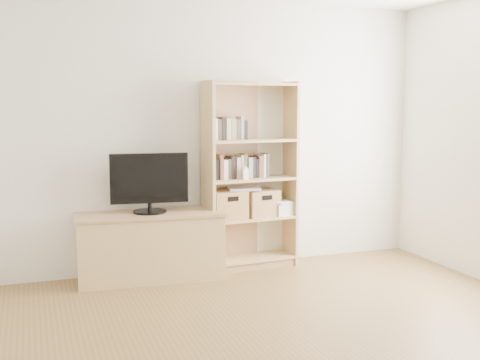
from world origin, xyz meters
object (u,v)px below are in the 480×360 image
bookshelf (250,176)px  laptop (244,189)px  television (149,182)px  basket_right (261,203)px  tv_stand (150,247)px  basket_left (228,205)px  baby_monitor (245,174)px

bookshelf → laptop: size_ratio=6.02×
laptop → television: bearing=-165.3°
basket_right → laptop: laptop is taller
tv_stand → basket_left: (0.77, 0.06, 0.35)m
bookshelf → basket_left: (-0.24, -0.03, -0.27)m
baby_monitor → basket_right: bearing=17.1°
bookshelf → laptop: 0.14m
tv_stand → bookshelf: size_ratio=0.71×
television → basket_right: (1.13, 0.09, -0.26)m
tv_stand → basket_right: size_ratio=4.14×
bookshelf → television: bookshelf is taller
laptop → basket_left: bearing=-167.7°
baby_monitor → basket_left: 0.35m
tv_stand → baby_monitor: (0.92, -0.03, 0.65)m
television → basket_left: size_ratio=2.13×
bookshelf → basket_left: 0.36m
basket_right → bookshelf: bearing=175.2°
tv_stand → laptop: laptop is taller
laptop → bookshelf: bearing=27.3°
tv_stand → television: television is taller
basket_left → tv_stand: bearing=179.6°
bookshelf → basket_left: size_ratio=5.53×
basket_left → laptop: (0.17, 0.00, 0.15)m
tv_stand → laptop: size_ratio=4.30×
tv_stand → basket_left: 0.85m
tv_stand → television: size_ratio=1.86×
television → baby_monitor: bearing=4.2°
bookshelf → laptop: (-0.07, -0.02, -0.12)m
basket_left → baby_monitor: bearing=-34.0°
basket_left → laptop: bearing=-3.3°
basket_left → basket_right: bearing=0.1°
tv_stand → baby_monitor: baby_monitor is taller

